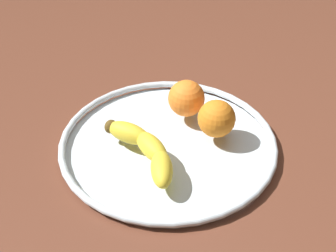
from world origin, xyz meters
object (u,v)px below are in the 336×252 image
(fruit_bowl, at_px, (168,144))
(orange_front_left, at_px, (217,119))
(banana, at_px, (145,148))
(orange_back_left, at_px, (186,98))

(fruit_bowl, bearing_deg, orange_front_left, -114.73)
(fruit_bowl, xyz_separation_m, banana, (-0.01, 0.05, 0.03))
(banana, bearing_deg, fruit_bowl, -74.29)
(banana, relative_size, orange_front_left, 2.99)
(fruit_bowl, height_order, banana, banana)
(orange_back_left, bearing_deg, fruit_bowl, 119.96)
(fruit_bowl, relative_size, banana, 1.92)
(fruit_bowl, height_order, orange_back_left, orange_back_left)
(orange_back_left, height_order, orange_front_left, orange_back_left)
(banana, bearing_deg, orange_front_left, -96.37)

